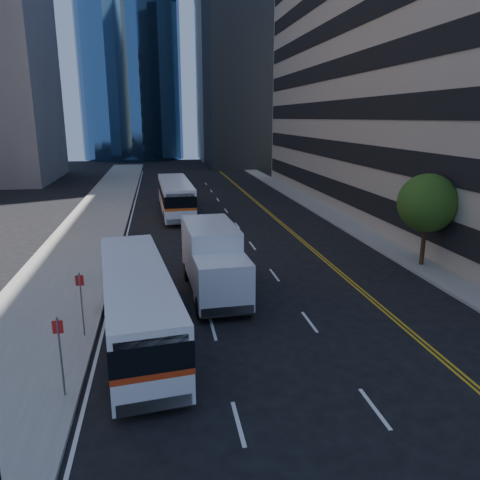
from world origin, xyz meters
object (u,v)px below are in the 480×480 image
Objects in this scene: bus_front at (137,302)px; bus_rear at (175,196)px; street_tree at (427,203)px; box_truck at (213,260)px.

bus_front is 23.77m from bus_rear.
bus_front is at bearing -97.63° from bus_rear.
street_tree reaches higher than bus_front.
street_tree is 0.45× the size of bus_rear.
street_tree reaches higher than box_truck.
street_tree is at bearing 15.29° from bus_front.
bus_rear is at bearing 126.84° from street_tree.
bus_front is at bearing -157.81° from street_tree.
box_truck is at bearing 43.96° from bus_front.
bus_rear is 1.65× the size of box_truck.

